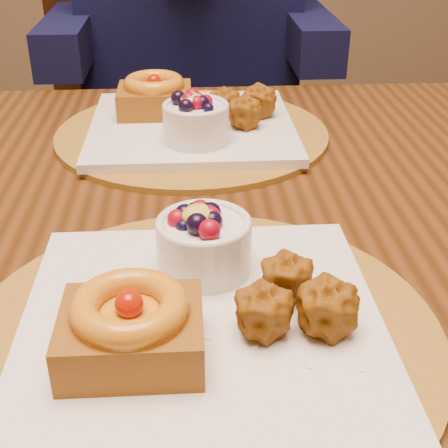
{
  "coord_description": "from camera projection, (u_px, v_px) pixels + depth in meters",
  "views": [
    {
      "loc": [
        0.09,
        -0.62,
        1.08
      ],
      "look_at": [
        0.11,
        -0.18,
        0.83
      ],
      "focal_mm": 50.0,
      "sensor_mm": 36.0,
      "label": 1
    }
  ],
  "objects": [
    {
      "name": "chair_far",
      "position": [
        141.0,
        145.0,
        1.64
      ],
      "size": [
        0.48,
        0.48,
        0.82
      ],
      "rotation": [
        0.0,
        0.0,
        0.23
      ],
      "color": "black",
      "rests_on": "ground"
    },
    {
      "name": "place_setting_near",
      "position": [
        199.0,
        312.0,
        0.49
      ],
      "size": [
        0.38,
        0.38,
        0.08
      ],
      "color": "brown",
      "rests_on": "dining_table"
    },
    {
      "name": "dining_table",
      "position": [
        197.0,
        267.0,
        0.72
      ],
      "size": [
        1.6,
        0.9,
        0.76
      ],
      "color": "#351D09",
      "rests_on": "ground"
    },
    {
      "name": "place_setting_far",
      "position": [
        190.0,
        121.0,
        0.86
      ],
      "size": [
        0.38,
        0.38,
        0.08
      ],
      "color": "brown",
      "rests_on": "dining_table"
    }
  ]
}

